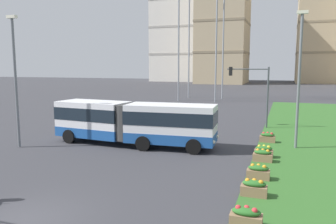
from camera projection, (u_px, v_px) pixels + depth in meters
ground_plane at (25, 220)px, 12.35m from camera, size 260.00×260.00×0.00m
articulated_bus at (133, 122)px, 23.92m from camera, size 12.00×3.17×3.00m
car_black_sedan at (118, 118)px, 31.94m from camera, size 4.56×2.38×1.58m
flower_planter_0 at (246, 217)px, 11.66m from camera, size 1.10×0.56×0.74m
flower_planter_1 at (254, 188)px, 14.45m from camera, size 1.10×0.56×0.74m
flower_planter_2 at (258, 172)px, 16.63m from camera, size 1.10×0.56×0.74m
flower_planter_3 at (263, 155)px, 19.67m from camera, size 1.10×0.56×0.74m
flower_planter_4 at (264, 151)px, 20.63m from camera, size 1.10×0.56×0.74m
flower_planter_5 at (267, 137)px, 24.65m from camera, size 1.10×0.56×0.74m
traffic_light_far_right at (254, 86)px, 30.45m from camera, size 3.71×0.28×5.51m
streetlight_left at (15, 76)px, 22.83m from camera, size 0.70×0.28×8.90m
streetlight_median at (299, 75)px, 22.31m from camera, size 0.70×0.28×9.12m
apartment_tower_west at (178, 16)px, 125.24m from camera, size 17.24×16.66×47.62m
apartment_tower_westcentre at (223, 24)px, 108.75m from camera, size 15.46×18.12×37.80m
apartment_tower_centre at (326, 10)px, 110.13m from camera, size 17.00×17.68×47.03m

